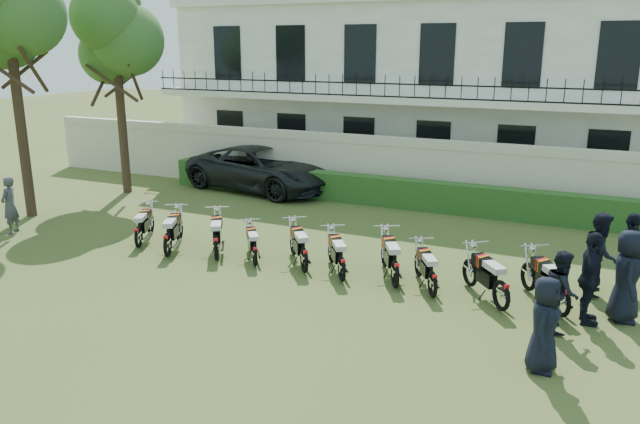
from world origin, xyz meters
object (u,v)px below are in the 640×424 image
object	(u,v)px
officer_0	(544,324)
officer_5	(629,254)
motorcycle_1	(167,239)
officer_1	(561,291)
suv	(262,169)
officer_4	(600,254)
motorcycle_9	(562,294)
motorcycle_7	(433,278)
inspector	(10,205)
officer_2	(590,279)
motorcycle_3	(255,250)
motorcycle_4	(304,254)
tree_west_mid	(6,3)
motorcycle_2	(216,242)
tree_west_near	(115,32)
officer_3	(627,276)
motorcycle_0	(138,232)
motorcycle_6	(395,267)
motorcycle_8	(502,288)
motorcycle_5	(342,263)

from	to	relation	value
officer_0	officer_5	xyz separation A→B (m)	(1.35, 4.41, 0.09)
motorcycle_1	officer_1	size ratio (longest dim) A/B	1.17
motorcycle_1	officer_5	xyz separation A→B (m)	(10.94, 2.38, 0.42)
suv	officer_4	size ratio (longest dim) A/B	3.20
motorcycle_1	officer_4	xyz separation A→B (m)	(10.36, 2.11, 0.43)
motorcycle_9	motorcycle_7	bearing A→B (deg)	148.78
motorcycle_9	officer_1	xyz separation A→B (m)	(0.00, -0.61, 0.29)
inspector	officer_4	size ratio (longest dim) A/B	0.90
officer_2	officer_5	world-z (taller)	officer_2
motorcycle_3	motorcycle_4	size ratio (longest dim) A/B	0.89
motorcycle_4	officer_1	world-z (taller)	officer_1
tree_west_mid	motorcycle_7	world-z (taller)	tree_west_mid
suv	officer_1	xyz separation A→B (m)	(11.47, -8.19, -0.02)
motorcycle_2	tree_west_mid	bearing A→B (deg)	140.01
motorcycle_2	motorcycle_4	xyz separation A→B (m)	(2.48, 0.13, -0.01)
tree_west_near	suv	bearing A→B (deg)	29.11
motorcycle_1	motorcycle_2	world-z (taller)	motorcycle_2
officer_4	officer_5	bearing A→B (deg)	-62.56
motorcycle_4	officer_3	bearing A→B (deg)	-35.58
motorcycle_0	motorcycle_9	bearing A→B (deg)	-24.96
motorcycle_4	motorcycle_6	bearing A→B (deg)	-38.23
tree_west_mid	motorcycle_1	bearing A→B (deg)	-12.49
suv	officer_2	bearing A→B (deg)	-112.59
motorcycle_2	officer_2	world-z (taller)	officer_2
officer_1	officer_2	xyz separation A→B (m)	(0.48, 0.55, 0.14)
motorcycle_3	officer_2	xyz separation A→B (m)	(7.76, -0.02, 0.52)
motorcycle_6	suv	bearing A→B (deg)	107.63
motorcycle_1	motorcycle_6	distance (m)	6.14
motorcycle_2	officer_5	bearing A→B (deg)	-19.78
motorcycle_3	motorcycle_7	xyz separation A→B (m)	(4.60, -0.08, 0.03)
motorcycle_7	motorcycle_3	bearing A→B (deg)	149.26
motorcycle_0	motorcycle_2	distance (m)	2.52
suv	motorcycle_9	bearing A→B (deg)	-113.47
motorcycle_8	inspector	distance (m)	14.22
motorcycle_7	inspector	bearing A→B (deg)	152.06
tree_west_mid	inspector	xyz separation A→B (m)	(1.04, -1.62, -5.81)
motorcycle_8	officer_1	size ratio (longest dim) A/B	1.03
motorcycle_8	officer_4	world-z (taller)	officer_4
motorcycle_0	motorcycle_7	world-z (taller)	motorcycle_0
suv	officer_0	distance (m)	15.11
officer_0	motorcycle_5	bearing A→B (deg)	67.02
officer_2	officer_4	distance (m)	1.79
tree_west_near	officer_5	size ratio (longest dim) A/B	4.19
officer_5	officer_0	bearing A→B (deg)	164.17
officer_4	motorcycle_1	bearing A→B (deg)	104.51
motorcycle_8	officer_1	bearing A→B (deg)	-57.30
motorcycle_6	motorcycle_4	bearing A→B (deg)	151.35
tree_west_mid	motorcycle_8	size ratio (longest dim) A/B	5.23
motorcycle_3	inspector	bearing A→B (deg)	146.52
motorcycle_4	motorcycle_5	size ratio (longest dim) A/B	0.99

